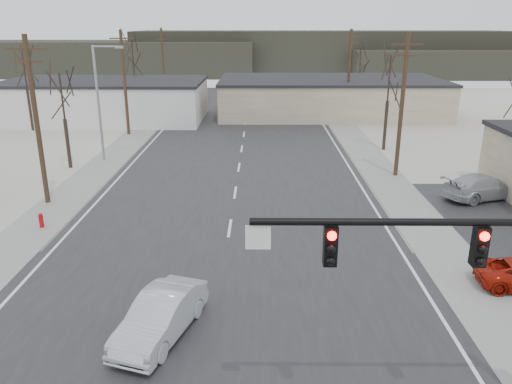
% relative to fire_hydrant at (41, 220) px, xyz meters
% --- Properties ---
extents(ground, '(140.00, 140.00, 0.00)m').
position_rel_fire_hydrant_xyz_m(ground, '(10.20, -8.00, -0.45)').
color(ground, silver).
rests_on(ground, ground).
extents(main_road, '(18.00, 110.00, 0.05)m').
position_rel_fire_hydrant_xyz_m(main_road, '(10.20, 7.00, -0.43)').
color(main_road, black).
rests_on(main_road, ground).
extents(cross_road, '(90.00, 10.00, 0.04)m').
position_rel_fire_hydrant_xyz_m(cross_road, '(10.20, -8.00, -0.43)').
color(cross_road, black).
rests_on(cross_road, ground).
extents(sidewalk_left, '(3.00, 90.00, 0.06)m').
position_rel_fire_hydrant_xyz_m(sidewalk_left, '(-0.40, 12.00, -0.42)').
color(sidewalk_left, gray).
rests_on(sidewalk_left, ground).
extents(sidewalk_right, '(3.00, 90.00, 0.06)m').
position_rel_fire_hydrant_xyz_m(sidewalk_right, '(20.80, 12.00, -0.42)').
color(sidewalk_right, gray).
rests_on(sidewalk_right, ground).
extents(fire_hydrant, '(0.24, 0.24, 0.87)m').
position_rel_fire_hydrant_xyz_m(fire_hydrant, '(0.00, 0.00, 0.00)').
color(fire_hydrant, '#A50C0C').
rests_on(fire_hydrant, ground).
extents(building_left_far, '(22.30, 12.30, 4.50)m').
position_rel_fire_hydrant_xyz_m(building_left_far, '(-5.80, 32.00, 1.80)').
color(building_left_far, silver).
rests_on(building_left_far, ground).
extents(building_right_far, '(26.30, 14.30, 4.30)m').
position_rel_fire_hydrant_xyz_m(building_right_far, '(20.20, 36.00, 1.70)').
color(building_right_far, '#C6B797').
rests_on(building_right_far, ground).
extents(upole_left_b, '(2.20, 0.30, 10.00)m').
position_rel_fire_hydrant_xyz_m(upole_left_b, '(-1.30, 4.00, 4.77)').
color(upole_left_b, '#3F2A1D').
rests_on(upole_left_b, ground).
extents(upole_left_c, '(2.20, 0.30, 10.00)m').
position_rel_fire_hydrant_xyz_m(upole_left_c, '(-1.30, 24.00, 4.77)').
color(upole_left_c, '#3F2A1D').
rests_on(upole_left_c, ground).
extents(upole_left_d, '(2.20, 0.30, 10.00)m').
position_rel_fire_hydrant_xyz_m(upole_left_d, '(-1.30, 44.00, 4.77)').
color(upole_left_d, '#3F2A1D').
rests_on(upole_left_d, ground).
extents(upole_right_a, '(2.20, 0.30, 10.00)m').
position_rel_fire_hydrant_xyz_m(upole_right_a, '(21.70, 10.00, 4.77)').
color(upole_right_a, '#3F2A1D').
rests_on(upole_right_a, ground).
extents(upole_right_b, '(2.20, 0.30, 10.00)m').
position_rel_fire_hydrant_xyz_m(upole_right_b, '(21.70, 32.00, 4.77)').
color(upole_right_b, '#3F2A1D').
rests_on(upole_right_b, ground).
extents(streetlight_main, '(2.40, 0.25, 9.00)m').
position_rel_fire_hydrant_xyz_m(streetlight_main, '(-0.60, 14.00, 4.64)').
color(streetlight_main, gray).
rests_on(streetlight_main, ground).
extents(tree_left_near, '(3.30, 3.30, 7.35)m').
position_rel_fire_hydrant_xyz_m(tree_left_near, '(-2.80, 12.00, 4.78)').
color(tree_left_near, '#32291F').
rests_on(tree_left_near, ground).
extents(tree_right_mid, '(3.74, 3.74, 8.33)m').
position_rel_fire_hydrant_xyz_m(tree_right_mid, '(22.70, 18.00, 5.48)').
color(tree_right_mid, '#32291F').
rests_on(tree_right_mid, ground).
extents(tree_left_far, '(3.96, 3.96, 8.82)m').
position_rel_fire_hydrant_xyz_m(tree_left_far, '(-3.80, 38.00, 5.83)').
color(tree_left_far, '#32291F').
rests_on(tree_left_far, ground).
extents(tree_right_far, '(3.52, 3.52, 7.84)m').
position_rel_fire_hydrant_xyz_m(tree_right_far, '(25.20, 44.00, 5.13)').
color(tree_right_far, '#32291F').
rests_on(tree_right_far, ground).
extents(tree_left_mid, '(3.96, 3.96, 8.82)m').
position_rel_fire_hydrant_xyz_m(tree_left_mid, '(-11.80, 26.00, 5.83)').
color(tree_left_mid, '#32291F').
rests_on(tree_left_mid, ground).
extents(hill_left, '(70.00, 18.00, 7.00)m').
position_rel_fire_hydrant_xyz_m(hill_left, '(-24.80, 84.00, 3.05)').
color(hill_left, '#333026').
rests_on(hill_left, ground).
extents(hill_center, '(80.00, 18.00, 9.00)m').
position_rel_fire_hydrant_xyz_m(hill_center, '(25.20, 88.00, 4.05)').
color(hill_center, '#333026').
rests_on(hill_center, ground).
extents(hill_right, '(60.00, 18.00, 5.50)m').
position_rel_fire_hydrant_xyz_m(hill_right, '(60.20, 82.00, 2.30)').
color(hill_right, '#333026').
rests_on(hill_right, ground).
extents(sedan_crossing, '(2.97, 4.97, 1.55)m').
position_rel_fire_hydrant_xyz_m(sedan_crossing, '(8.36, -9.78, 0.37)').
color(sedan_crossing, '#ACB0B7').
rests_on(sedan_crossing, main_road).
extents(car_far_a, '(3.00, 4.91, 1.33)m').
position_rel_fire_hydrant_xyz_m(car_far_a, '(9.35, 41.67, 0.26)').
color(car_far_a, black).
rests_on(car_far_a, main_road).
extents(car_far_b, '(1.88, 4.10, 1.36)m').
position_rel_fire_hydrant_xyz_m(car_far_b, '(3.11, 47.87, 0.28)').
color(car_far_b, black).
rests_on(car_far_b, main_road).
extents(car_parked_silver, '(5.72, 3.92, 1.54)m').
position_rel_fire_hydrant_xyz_m(car_parked_silver, '(25.85, 5.00, 0.35)').
color(car_parked_silver, '#A1A8AC').
rests_on(car_parked_silver, parking_lot).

